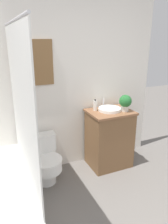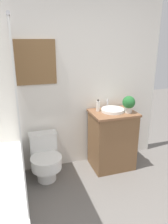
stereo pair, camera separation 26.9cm
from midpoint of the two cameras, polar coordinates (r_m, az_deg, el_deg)
The scene contains 7 objects.
wall_back at distance 2.98m, azimuth -5.23°, elevation 7.52°, with size 3.14×0.07×2.50m.
shower_area at distance 2.58m, azimuth -18.08°, elevation -18.76°, with size 0.57×1.52×1.98m.
toilet at distance 3.01m, azimuth -7.52°, elevation -12.01°, with size 0.41×0.52×0.62m.
vanity at distance 3.24m, azimuth 9.71°, elevation -7.16°, with size 0.62×0.50×0.86m.
sink at distance 3.10m, azimuth 9.97°, elevation 0.48°, with size 0.32×0.36×0.13m.
soap_bottle at distance 3.07m, azimuth 6.20°, elevation 1.52°, with size 0.05×0.05×0.17m.
potted_plant at distance 3.06m, azimuth 14.09°, elevation 2.19°, with size 0.17×0.17×0.23m.
Camera 2 is at (-0.52, -0.84, 1.83)m, focal length 35.00 mm.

